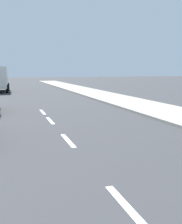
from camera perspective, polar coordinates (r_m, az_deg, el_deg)
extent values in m
plane|color=#38383A|center=(16.79, -11.18, 0.73)|extent=(160.00, 160.00, 0.00)
cube|color=#9E998E|center=(20.53, 6.87, 2.53)|extent=(3.60, 80.00, 0.14)
cube|color=white|center=(4.90, 8.07, -20.03)|extent=(0.16, 1.80, 0.01)
cube|color=white|center=(9.05, -5.07, -6.21)|extent=(0.16, 1.80, 0.01)
cube|color=white|center=(12.68, -8.90, -1.86)|extent=(0.16, 1.80, 0.01)
cube|color=white|center=(15.37, -10.53, 0.01)|extent=(0.16, 1.80, 0.01)
cylinder|color=black|center=(33.29, -17.68, 5.31)|extent=(0.31, 0.91, 0.90)
cylinder|color=black|center=(29.40, -17.86, 4.86)|extent=(0.31, 0.91, 0.90)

